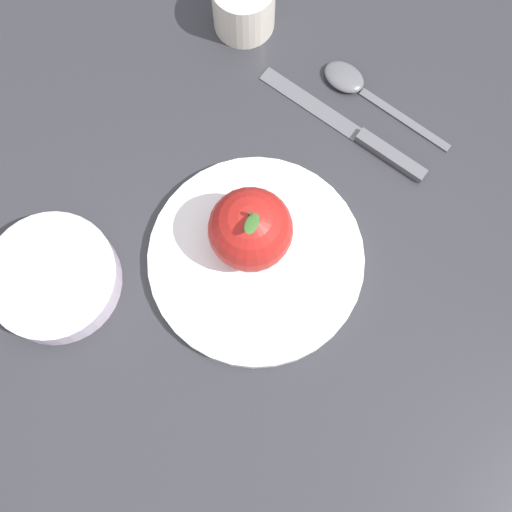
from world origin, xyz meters
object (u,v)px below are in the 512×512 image
cup (244,3)px  dinner_plate (256,259)px  spoon (357,86)px  side_bowl (53,277)px  apple (250,230)px  knife (357,133)px

cup → dinner_plate: bearing=-7.1°
dinner_plate → spoon: size_ratio=1.64×
dinner_plate → side_bowl: side_bowl is taller
cup → spoon: cup is taller
side_bowl → spoon: bearing=115.4°
dinner_plate → apple: bearing=-171.7°
spoon → knife: bearing=-11.3°
cup → knife: bearing=31.5°
dinner_plate → knife: size_ratio=1.34×
apple → spoon: apple is taller
apple → spoon: (-0.16, 0.15, -0.05)m
knife → cup: bearing=-148.5°
side_bowl → spoon: side_bowl is taller
cup → spoon: 0.15m
apple → cup: apple is taller
side_bowl → spoon: 0.38m
spoon → side_bowl: bearing=-64.6°
side_bowl → apple: bearing=91.2°
side_bowl → spoon: (-0.16, 0.35, -0.01)m
dinner_plate → cup: size_ratio=3.18×
cup → knife: cup is taller
apple → cup: 0.27m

